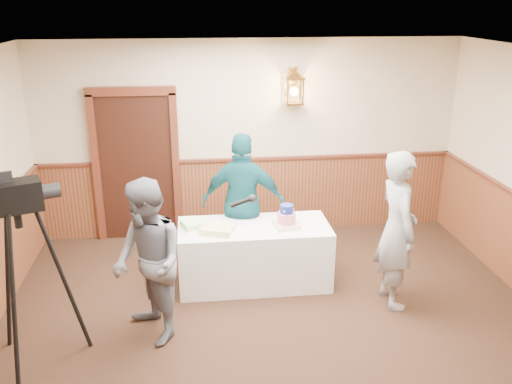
# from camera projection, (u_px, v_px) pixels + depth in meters

# --- Properties ---
(ground) EXTENTS (7.00, 7.00, 0.00)m
(ground) POSITION_uv_depth(u_px,v_px,m) (290.00, 383.00, 4.93)
(ground) COLOR black
(ground) RESTS_ON ground
(room_shell) EXTENTS (6.02, 7.02, 2.81)m
(room_shell) POSITION_uv_depth(u_px,v_px,m) (279.00, 210.00, 4.83)
(room_shell) COLOR beige
(room_shell) RESTS_ON ground
(display_table) EXTENTS (1.80, 0.80, 0.75)m
(display_table) POSITION_uv_depth(u_px,v_px,m) (254.00, 254.00, 6.56)
(display_table) COLOR white
(display_table) RESTS_ON ground
(tiered_cake) EXTENTS (0.31, 0.31, 0.28)m
(tiered_cake) POSITION_uv_depth(u_px,v_px,m) (287.00, 218.00, 6.37)
(tiered_cake) COLOR beige
(tiered_cake) RESTS_ON display_table
(sheet_cake_yellow) EXTENTS (0.43, 0.38, 0.07)m
(sheet_cake_yellow) POSITION_uv_depth(u_px,v_px,m) (217.00, 230.00, 6.24)
(sheet_cake_yellow) COLOR #E0DC86
(sheet_cake_yellow) RESTS_ON display_table
(sheet_cake_green) EXTENTS (0.38, 0.34, 0.07)m
(sheet_cake_green) POSITION_uv_depth(u_px,v_px,m) (196.00, 224.00, 6.40)
(sheet_cake_green) COLOR #A9F0A9
(sheet_cake_green) RESTS_ON display_table
(interviewer) EXTENTS (1.58, 1.02, 1.70)m
(interviewer) POSITION_uv_depth(u_px,v_px,m) (148.00, 263.00, 5.33)
(interviewer) COLOR slate
(interviewer) RESTS_ON ground
(baker) EXTENTS (0.45, 0.67, 1.80)m
(baker) POSITION_uv_depth(u_px,v_px,m) (397.00, 230.00, 5.96)
(baker) COLOR #949499
(baker) RESTS_ON ground
(assistant_p) EXTENTS (1.12, 0.65, 1.79)m
(assistant_p) POSITION_uv_depth(u_px,v_px,m) (244.00, 203.00, 6.74)
(assistant_p) COLOR #14525C
(assistant_p) RESTS_ON ground
(tv_camera_rig) EXTENTS (0.71, 0.67, 1.82)m
(tv_camera_rig) POSITION_uv_depth(u_px,v_px,m) (29.00, 285.00, 4.97)
(tv_camera_rig) COLOR black
(tv_camera_rig) RESTS_ON ground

